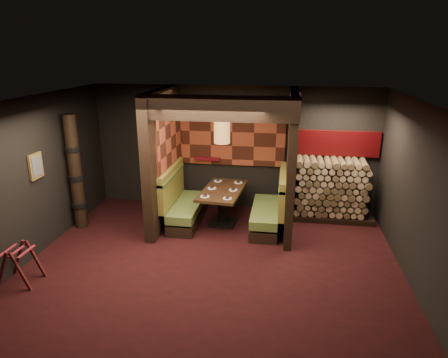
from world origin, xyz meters
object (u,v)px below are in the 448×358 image
at_px(booth_bench_left, 183,205).
at_px(firewood_stack, 334,190).
at_px(luggage_rack, 19,263).
at_px(totem_column, 76,173).
at_px(pendant_lamp, 222,132).
at_px(dining_table, 222,200).
at_px(booth_bench_right, 270,210).

xyz_separation_m(booth_bench_left, firewood_stack, (3.25, 0.70, 0.28)).
relative_size(luggage_rack, totem_column, 0.29).
xyz_separation_m(booth_bench_left, luggage_rack, (-2.01, -2.70, -0.06)).
bearing_deg(firewood_stack, luggage_rack, -147.12).
height_order(booth_bench_left, luggage_rack, booth_bench_left).
distance_m(pendant_lamp, totem_column, 3.12).
bearing_deg(luggage_rack, dining_table, 43.72).
height_order(booth_bench_right, luggage_rack, booth_bench_right).
bearing_deg(dining_table, firewood_stack, 15.21).
height_order(booth_bench_right, dining_table, booth_bench_right).
bearing_deg(totem_column, luggage_rack, -87.87).
height_order(booth_bench_right, pendant_lamp, pendant_lamp).
bearing_deg(pendant_lamp, luggage_rack, -136.80).
bearing_deg(booth_bench_left, totem_column, -165.25).
bearing_deg(booth_bench_left, firewood_stack, 12.17).
distance_m(luggage_rack, firewood_stack, 6.27).
distance_m(booth_bench_left, dining_table, 0.88).
bearing_deg(dining_table, booth_bench_left, -176.52).
distance_m(booth_bench_right, pendant_lamp, 1.92).
bearing_deg(pendant_lamp, totem_column, -169.41).
bearing_deg(booth_bench_left, dining_table, 3.48).
xyz_separation_m(booth_bench_left, dining_table, (0.87, 0.05, 0.15)).
bearing_deg(luggage_rack, booth_bench_left, 53.32).
bearing_deg(pendant_lamp, booth_bench_right, -0.15).
xyz_separation_m(dining_table, luggage_rack, (-2.87, -2.75, -0.20)).
distance_m(booth_bench_left, luggage_rack, 3.36).
bearing_deg(dining_table, totem_column, -168.47).
height_order(dining_table, firewood_stack, firewood_stack).
bearing_deg(booth_bench_right, pendant_lamp, 179.85).
bearing_deg(booth_bench_left, booth_bench_right, 0.00).
height_order(pendant_lamp, totem_column, pendant_lamp).
distance_m(pendant_lamp, luggage_rack, 4.29).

